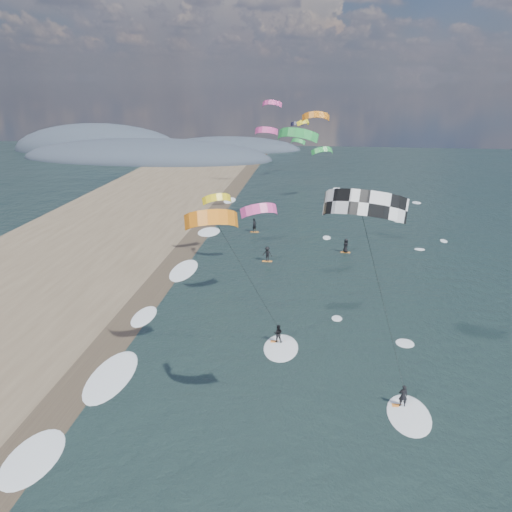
# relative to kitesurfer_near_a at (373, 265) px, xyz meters

# --- Properties ---
(ground) EXTENTS (260.00, 260.00, 0.00)m
(ground) POSITION_rel_kitesurfer_near_a_xyz_m (-5.96, -0.28, -11.05)
(ground) COLOR black
(ground) RESTS_ON ground
(wet_sand_strip) EXTENTS (3.00, 240.00, 0.00)m
(wet_sand_strip) POSITION_rel_kitesurfer_near_a_xyz_m (-17.96, 9.72, -11.05)
(wet_sand_strip) COLOR #382D23
(wet_sand_strip) RESTS_ON ground
(coastal_hills) EXTENTS (80.00, 41.00, 15.00)m
(coastal_hills) POSITION_rel_kitesurfer_near_a_xyz_m (-50.80, 107.59, -11.05)
(coastal_hills) COLOR #3D4756
(coastal_hills) RESTS_ON ground
(kitesurfer_near_a) EXTENTS (7.57, 8.62, 15.26)m
(kitesurfer_near_a) POSITION_rel_kitesurfer_near_a_xyz_m (0.00, 0.00, 0.00)
(kitesurfer_near_a) COLOR orange
(kitesurfer_near_a) RESTS_ON ground
(kitesurfer_near_b) EXTENTS (6.83, 8.51, 12.61)m
(kitesurfer_near_b) POSITION_rel_kitesurfer_near_a_xyz_m (-7.49, 7.63, -3.43)
(kitesurfer_near_b) COLOR orange
(kitesurfer_near_b) RESTS_ON ground
(far_kitesurfers) EXTENTS (12.66, 11.67, 1.86)m
(far_kitesurfers) POSITION_rel_kitesurfer_near_a_xyz_m (-6.06, 33.13, -10.18)
(far_kitesurfers) COLOR orange
(far_kitesurfers) RESTS_ON ground
(bg_kite_field) EXTENTS (15.20, 73.30, 9.55)m
(bg_kite_field) POSITION_rel_kitesurfer_near_a_xyz_m (-7.10, 51.96, 0.18)
(bg_kite_field) COLOR black
(bg_kite_field) RESTS_ON ground
(shoreline_surf) EXTENTS (2.40, 79.40, 0.11)m
(shoreline_surf) POSITION_rel_kitesurfer_near_a_xyz_m (-16.76, 14.47, -11.05)
(shoreline_surf) COLOR white
(shoreline_surf) RESTS_ON ground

